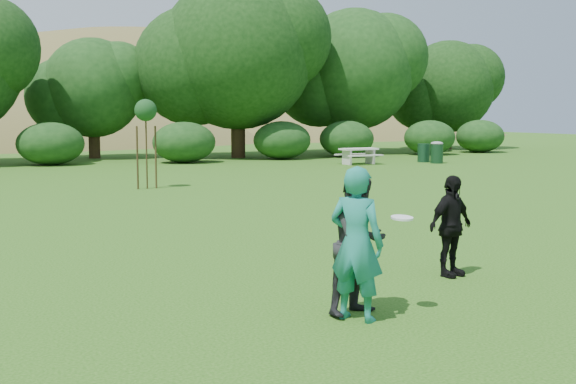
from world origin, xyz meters
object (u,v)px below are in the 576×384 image
player_black (451,226)px  picnic_table (359,153)px  trash_can_lidded (437,152)px  player_teal (357,244)px  trash_can_near (424,153)px  sapling (146,113)px  player_grey (360,244)px

player_black → picnic_table: size_ratio=0.84×
player_black → trash_can_lidded: player_black is taller
player_black → trash_can_lidded: (15.24, 19.05, -0.22)m
player_teal → trash_can_lidded: player_teal is taller
player_teal → trash_can_near: size_ratio=2.02×
sapling → player_teal: bearing=-97.6°
player_teal → trash_can_lidded: size_ratio=1.73×
player_black → trash_can_lidded: size_ratio=1.44×
trash_can_near → picnic_table: 3.66m
player_teal → player_black: (2.48, 1.27, -0.15)m
player_grey → sapling: (1.89, 15.25, 1.56)m
player_grey → trash_can_lidded: (17.55, 20.13, -0.31)m
sapling → trash_can_lidded: size_ratio=2.71×
picnic_table → trash_can_lidded: size_ratio=1.71×
sapling → picnic_table: bearing=26.8°
sapling → picnic_table: size_ratio=1.58×
player_black → trash_can_near: size_ratio=1.68×
trash_can_lidded → player_teal: bearing=-131.1°
trash_can_near → player_grey: bearing=-129.7°
player_grey → trash_can_near: bearing=35.9°
trash_can_near → trash_can_lidded: 0.98m
player_grey → player_black: size_ratio=1.13×
player_grey → trash_can_near: (17.53, 21.10, -0.40)m
player_grey → sapling: size_ratio=0.60×
trash_can_near → sapling: bearing=-159.5°
player_black → sapling: 14.28m
picnic_table → trash_can_lidded: 3.86m
player_teal → sapling: 15.65m
trash_can_near → picnic_table: bearing=176.7°
sapling → picnic_table: 13.56m
trash_can_near → sapling: size_ratio=0.32×
sapling → trash_can_lidded: bearing=17.3°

